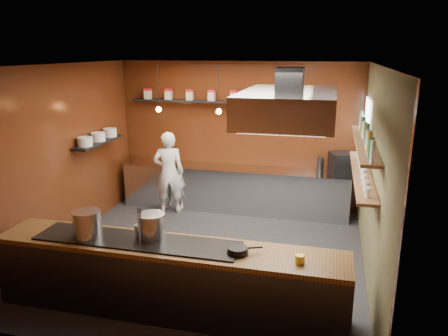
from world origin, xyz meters
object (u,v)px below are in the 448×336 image
(extractor_hood, at_px, (289,106))
(stockpot_small, at_px, (152,226))
(chef, at_px, (169,173))
(stockpot_large, at_px, (87,224))
(espresso_machine, at_px, (342,164))

(extractor_hood, height_order, stockpot_small, extractor_hood)
(extractor_hood, relative_size, chef, 1.20)
(stockpot_large, bearing_deg, stockpot_small, 11.70)
(stockpot_large, xyz_separation_m, chef, (-0.22, 3.39, -0.28))
(stockpot_small, height_order, chef, chef)
(espresso_machine, xyz_separation_m, chef, (-3.35, -0.47, -0.28))
(stockpot_large, relative_size, chef, 0.21)
(espresso_machine, height_order, chef, chef)
(espresso_machine, bearing_deg, stockpot_large, -148.41)
(extractor_hood, relative_size, espresso_machine, 4.74)
(extractor_hood, height_order, stockpot_large, extractor_hood)
(stockpot_large, xyz_separation_m, stockpot_small, (0.80, 0.17, -0.01))
(stockpot_large, height_order, espresso_machine, espresso_machine)
(stockpot_small, bearing_deg, extractor_hood, 35.69)
(extractor_hood, xyz_separation_m, chef, (-2.55, 2.12, -1.67))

